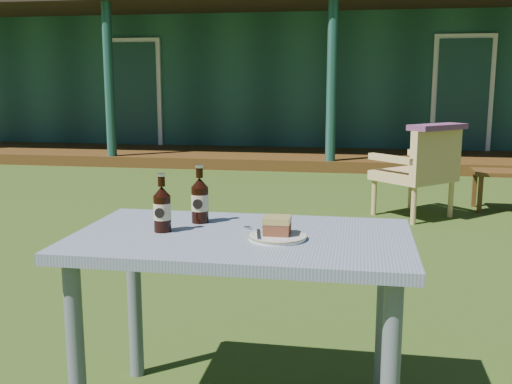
% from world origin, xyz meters
% --- Properties ---
extents(ground, '(80.00, 80.00, 0.00)m').
position_xyz_m(ground, '(0.00, 0.00, 0.00)').
color(ground, '#334916').
extents(pavilion, '(15.80, 8.30, 3.45)m').
position_xyz_m(pavilion, '(-0.00, 9.39, 1.61)').
color(pavilion, '#1A4338').
rests_on(pavilion, ground).
extents(cafe_table, '(1.20, 0.70, 0.72)m').
position_xyz_m(cafe_table, '(0.00, -1.60, 0.62)').
color(cafe_table, slate).
rests_on(cafe_table, ground).
extents(plate, '(0.20, 0.20, 0.01)m').
position_xyz_m(plate, '(0.13, -1.64, 0.73)').
color(plate, silver).
rests_on(plate, cafe_table).
extents(cake_slice, '(0.09, 0.09, 0.06)m').
position_xyz_m(cake_slice, '(0.13, -1.62, 0.77)').
color(cake_slice, brown).
rests_on(cake_slice, plate).
extents(fork, '(0.04, 0.14, 0.00)m').
position_xyz_m(fork, '(0.07, -1.65, 0.74)').
color(fork, silver).
rests_on(fork, plate).
extents(cola_bottle_near, '(0.07, 0.07, 0.22)m').
position_xyz_m(cola_bottle_near, '(-0.19, -1.44, 0.81)').
color(cola_bottle_near, black).
rests_on(cola_bottle_near, cafe_table).
extents(cola_bottle_far, '(0.06, 0.07, 0.21)m').
position_xyz_m(cola_bottle_far, '(-0.29, -1.60, 0.81)').
color(cola_bottle_far, black).
rests_on(cola_bottle_far, cafe_table).
extents(bottle_cap, '(0.03, 0.03, 0.01)m').
position_xyz_m(bottle_cap, '(0.00, -1.51, 0.72)').
color(bottle_cap, silver).
rests_on(bottle_cap, cafe_table).
extents(armchair_left, '(0.85, 0.85, 0.83)m').
position_xyz_m(armchair_left, '(0.97, 2.04, 0.47)').
color(armchair_left, tan).
rests_on(armchair_left, ground).
extents(floral_throw, '(0.57, 0.57, 0.05)m').
position_xyz_m(floral_throw, '(1.09, 1.92, 0.86)').
color(floral_throw, '#69355C').
rests_on(floral_throw, armchair_left).
extents(side_table, '(0.60, 0.40, 0.40)m').
position_xyz_m(side_table, '(1.82, 2.50, 0.34)').
color(side_table, '#4B2E12').
rests_on(side_table, ground).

